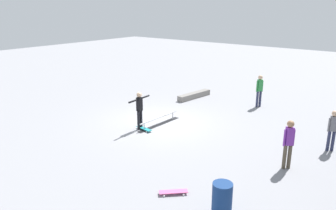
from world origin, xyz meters
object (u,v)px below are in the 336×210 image
object	(u,v)px
grind_rail	(159,121)
bystander_green_shirt	(259,89)
skater_main	(140,108)
bystander_purple_shirt	(289,142)
loose_skateboard_pink	(173,192)
trash_bin	(222,200)
skateboard_main	(144,129)
skate_ledge	(194,95)
bystander_grey_shirt	(333,128)

from	to	relation	value
grind_rail	bystander_green_shirt	size ratio (longest dim) A/B	1.51
skater_main	grind_rail	bearing A→B (deg)	157.62
bystander_green_shirt	bystander_purple_shirt	distance (m)	6.78
loose_skateboard_pink	trash_bin	size ratio (longest dim) A/B	0.78
skateboard_main	bystander_green_shirt	distance (m)	6.65
bystander_green_shirt	loose_skateboard_pink	distance (m)	9.45
skate_ledge	trash_bin	xyz separation A→B (m)	(8.71, 6.60, 0.30)
loose_skateboard_pink	skateboard_main	bearing A→B (deg)	96.69
skater_main	bystander_purple_shirt	bearing A→B (deg)	89.22
skater_main	skateboard_main	size ratio (longest dim) A/B	1.97
skateboard_main	bystander_green_shirt	world-z (taller)	bystander_green_shirt
skateboard_main	skater_main	bearing A→B (deg)	-172.79
skate_ledge	skateboard_main	xyz separation A→B (m)	(5.50, 1.13, -0.08)
skate_ledge	bystander_green_shirt	size ratio (longest dim) A/B	1.44
skate_ledge	loose_skateboard_pink	bearing A→B (deg)	30.31
bystander_grey_shirt	bystander_purple_shirt	xyz separation A→B (m)	(2.30, -0.78, 0.06)
grind_rail	bystander_purple_shirt	xyz separation A→B (m)	(0.60, 5.80, 0.77)
skater_main	loose_skateboard_pink	xyz separation A→B (m)	(3.15, 4.16, -0.87)
skate_ledge	skateboard_main	bearing A→B (deg)	11.65
skateboard_main	trash_bin	world-z (taller)	trash_bin
skate_ledge	skater_main	size ratio (longest dim) A/B	1.48
trash_bin	bystander_green_shirt	bearing A→B (deg)	-161.93
grind_rail	bystander_green_shirt	xyz separation A→B (m)	(-5.24, 2.34, 0.79)
skater_main	bystander_purple_shirt	size ratio (longest dim) A/B	0.99
bystander_green_shirt	trash_bin	bearing A→B (deg)	54.94
bystander_grey_shirt	bystander_green_shirt	distance (m)	5.52
skater_main	bystander_green_shirt	distance (m)	6.69
bystander_purple_shirt	skater_main	bearing A→B (deg)	138.21
skater_main	bystander_green_shirt	bearing A→B (deg)	153.03
skater_main	trash_bin	size ratio (longest dim) A/B	1.78
grind_rail	loose_skateboard_pink	world-z (taller)	grind_rail
skateboard_main	bystander_green_shirt	xyz separation A→B (m)	(-6.14, 2.42, 0.87)
skater_main	loose_skateboard_pink	distance (m)	5.29
skater_main	bystander_purple_shirt	distance (m)	6.11
bystander_grey_shirt	loose_skateboard_pink	world-z (taller)	bystander_grey_shirt
skate_ledge	loose_skateboard_pink	world-z (taller)	skate_ledge
grind_rail	skateboard_main	distance (m)	0.91
skater_main	bystander_green_shirt	size ratio (longest dim) A/B	0.97
bystander_green_shirt	grind_rail	bearing A→B (deg)	12.75
bystander_purple_shirt	loose_skateboard_pink	distance (m)	4.05
loose_skateboard_pink	bystander_purple_shirt	bearing A→B (deg)	16.08
trash_bin	grind_rail	bearing A→B (deg)	-127.32
loose_skateboard_pink	trash_bin	xyz separation A→B (m)	(0.06, 1.54, 0.38)
bystander_green_shirt	bystander_grey_shirt	bearing A→B (deg)	87.06
bystander_green_shirt	skate_ledge	bearing A→B (deg)	-42.96
bystander_green_shirt	loose_skateboard_pink	bearing A→B (deg)	46.09
skate_ledge	trash_bin	world-z (taller)	trash_bin
grind_rail	skateboard_main	bearing A→B (deg)	-2.17
grind_rail	bystander_green_shirt	world-z (taller)	bystander_green_shirt
grind_rail	skater_main	xyz separation A→B (m)	(0.90, -0.31, 0.79)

